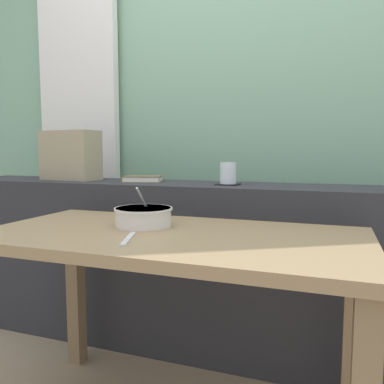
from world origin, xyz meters
name	(u,v)px	position (x,y,z in m)	size (l,w,h in m)	color
outdoor_backdrop	(237,75)	(0.00, 1.10, 1.40)	(4.80, 0.08, 2.80)	#84B293
curtain_left_panel	(79,106)	(-1.03, 1.00, 1.25)	(0.56, 0.06, 2.50)	white
dark_console_ledge	(207,267)	(0.00, 0.55, 0.40)	(2.80, 0.38, 0.80)	#2D2D33
breakfast_table	(170,264)	(0.06, -0.04, 0.59)	(1.25, 0.63, 0.69)	#826849
coaster_square	(228,184)	(0.10, 0.53, 0.81)	(0.10, 0.10, 0.01)	black
juice_glass	(228,174)	(0.10, 0.53, 0.85)	(0.07, 0.07, 0.10)	white
closed_book	(142,179)	(-0.35, 0.56, 0.82)	(0.21, 0.17, 0.03)	brown
throw_pillow	(70,155)	(-0.77, 0.55, 0.93)	(0.32, 0.14, 0.26)	tan
soup_bowl	(144,217)	(-0.07, 0.03, 0.72)	(0.21, 0.21, 0.14)	silver
fork_utensil	(128,239)	(-0.02, -0.18, 0.69)	(0.02, 0.17, 0.01)	silver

